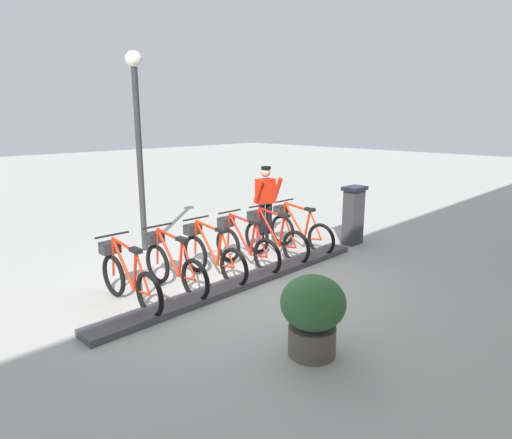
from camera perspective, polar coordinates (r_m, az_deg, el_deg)
name	(u,v)px	position (r m, az deg, el deg)	size (l,w,h in m)	color
ground_plane	(244,284)	(7.36, -1.56, -8.46)	(60.00, 60.00, 0.00)	#ADADA7
dock_rail_base	(244,281)	(7.34, -1.56, -8.10)	(0.44, 5.52, 0.10)	#47474C
payment_kiosk	(353,214)	(9.70, 12.65, 0.67)	(0.36, 0.52, 1.28)	#38383D
bike_docked_0	(298,230)	(9.14, 5.57, -1.35)	(1.72, 0.54, 1.02)	black
bike_docked_1	(273,237)	(8.57, 2.22, -2.29)	(1.72, 0.54, 1.02)	black
bike_docked_2	(244,245)	(8.03, -1.61, -3.36)	(1.72, 0.54, 1.02)	black
bike_docked_3	(211,254)	(7.53, -5.97, -4.55)	(1.72, 0.54, 1.02)	black
bike_docked_4	(172,265)	(7.09, -10.92, -5.86)	(1.72, 0.54, 1.02)	black
bike_docked_5	(128,277)	(6.71, -16.51, -7.29)	(1.72, 0.54, 1.02)	black
worker_near_rack	(266,200)	(9.87, 1.27, 2.64)	(0.54, 0.67, 1.66)	white
lamp_post	(138,124)	(9.08, -15.29, 12.02)	(0.32, 0.32, 3.97)	#2D2D33
planter_bush	(313,311)	(5.16, 7.46, -11.87)	(0.76, 0.76, 0.97)	#59544C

